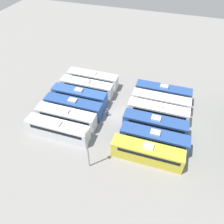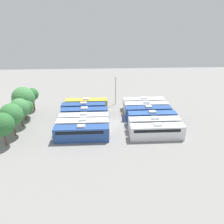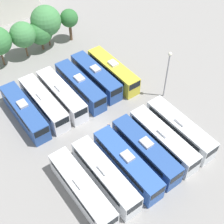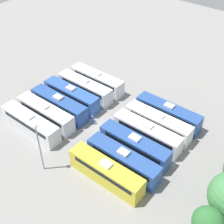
{
  "view_description": "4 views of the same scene",
  "coord_description": "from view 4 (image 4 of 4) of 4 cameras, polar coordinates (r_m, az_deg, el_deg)",
  "views": [
    {
      "loc": [
        29.21,
        8.73,
        29.69
      ],
      "look_at": [
        1.45,
        -0.21,
        2.2
      ],
      "focal_mm": 35.0,
      "sensor_mm": 36.0,
      "label": 1
    },
    {
      "loc": [
        -47.33,
        3.79,
        23.51
      ],
      "look_at": [
        0.15,
        1.2,
        2.7
      ],
      "focal_mm": 35.0,
      "sensor_mm": 36.0,
      "label": 2
    },
    {
      "loc": [
        -16.27,
        -24.85,
        34.54
      ],
      "look_at": [
        1.43,
        -0.96,
        3.21
      ],
      "focal_mm": 50.0,
      "sensor_mm": 36.0,
      "label": 3
    },
    {
      "loc": [
        28.92,
        25.35,
        34.39
      ],
      "look_at": [
        -1.31,
        1.25,
        2.79
      ],
      "focal_mm": 50.0,
      "sensor_mm": 36.0,
      "label": 4
    }
  ],
  "objects": [
    {
      "name": "bus_7",
      "position": [
        50.09,
        8.43,
        -2.0
      ],
      "size": [
        2.5,
        11.29,
        3.43
      ],
      "color": "white",
      "rests_on": "ground_plane"
    },
    {
      "name": "bus_10",
      "position": [
        43.99,
        2.09,
        -8.79
      ],
      "size": [
        2.5,
        11.29,
        3.43
      ],
      "color": "#284C93",
      "rests_on": "ground_plane"
    },
    {
      "name": "light_pole",
      "position": [
        42.17,
        -13.34,
        -5.05
      ],
      "size": [
        0.6,
        0.6,
        8.41
      ],
      "color": "gray",
      "rests_on": "ground_plane"
    },
    {
      "name": "bus_3",
      "position": [
        53.98,
        -9.63,
        1.33
      ],
      "size": [
        2.5,
        11.29,
        3.43
      ],
      "color": "#284C93",
      "rests_on": "ground_plane"
    },
    {
      "name": "bus_6",
      "position": [
        52.25,
        10.27,
        -0.23
      ],
      "size": [
        2.5,
        11.29,
        3.43
      ],
      "color": "#284C93",
      "rests_on": "ground_plane"
    },
    {
      "name": "bus_4",
      "position": [
        52.55,
        -12.05,
        -0.25
      ],
      "size": [
        2.5,
        11.29,
        3.43
      ],
      "color": "silver",
      "rests_on": "ground_plane"
    },
    {
      "name": "worker_person",
      "position": [
        51.49,
        -3.6,
        -1.49
      ],
      "size": [
        0.36,
        0.36,
        1.81
      ],
      "color": "navy",
      "rests_on": "ground_plane"
    },
    {
      "name": "bus_0",
      "position": [
        59.39,
        -2.75,
        5.81
      ],
      "size": [
        2.5,
        11.29,
        3.43
      ],
      "color": "silver",
      "rests_on": "ground_plane"
    },
    {
      "name": "bus_9",
      "position": [
        46.03,
        4.16,
        -6.13
      ],
      "size": [
        2.5,
        11.29,
        3.43
      ],
      "color": "#284C93",
      "rests_on": "ground_plane"
    },
    {
      "name": "bus_8",
      "position": [
        48.12,
        6.45,
        -3.85
      ],
      "size": [
        2.5,
        11.29,
        3.43
      ],
      "color": "white",
      "rests_on": "ground_plane"
    },
    {
      "name": "bus_1",
      "position": [
        57.49,
        -4.98,
        4.43
      ],
      "size": [
        2.5,
        11.29,
        3.43
      ],
      "color": "silver",
      "rests_on": "ground_plane"
    },
    {
      "name": "tree_5",
      "position": [
        36.29,
        17.04,
        -18.7
      ],
      "size": [
        3.36,
        3.36,
        6.34
      ],
      "color": "brown",
      "rests_on": "ground_plane"
    },
    {
      "name": "bus_5",
      "position": [
        51.14,
        -14.67,
        -2.04
      ],
      "size": [
        2.5,
        11.29,
        3.43
      ],
      "color": "silver",
      "rests_on": "ground_plane"
    },
    {
      "name": "ground_plane",
      "position": [
        51.59,
        -2.0,
        -2.57
      ],
      "size": [
        120.32,
        120.32,
        0.0
      ],
      "primitive_type": "plane",
      "color": "gray"
    },
    {
      "name": "bus_2",
      "position": [
        55.79,
        -7.4,
        3.01
      ],
      "size": [
        2.5,
        11.29,
        3.43
      ],
      "color": "#2D56A8",
      "rests_on": "ground_plane"
    },
    {
      "name": "bus_11",
      "position": [
        42.6,
        -1.05,
        -10.89
      ],
      "size": [
        2.5,
        11.29,
        3.43
      ],
      "color": "gold",
      "rests_on": "ground_plane"
    }
  ]
}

